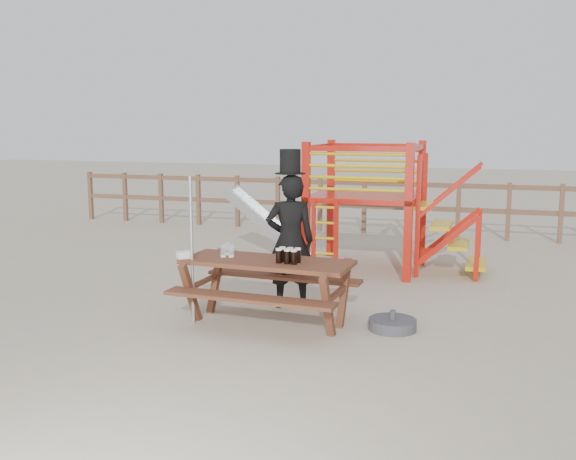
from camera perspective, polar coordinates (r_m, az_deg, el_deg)
The scene contains 10 objects.
ground at distance 7.51m, azimuth -0.09°, elevation -8.94°, with size 60.00×60.00×0.00m, color #B3A68B.
back_fence at distance 14.05m, azimuth 8.79°, elevation 2.58°, with size 15.09×0.09×1.20m.
playground_fort at distance 10.65m, azimuth 6.54°, elevation 2.34°, with size 4.71×1.84×2.10m.
picnic_table at distance 7.65m, azimuth -1.86°, elevation -4.78°, with size 2.07×1.48×0.78m.
man_with_hat at distance 8.27m, azimuth 0.19°, elevation -0.66°, with size 0.75×0.65×2.05m.
metal_pole at distance 7.65m, azimuth -8.55°, elevation -1.86°, with size 0.04×0.04×1.77m, color #B2B2B7.
parasol_base at distance 7.62m, azimuth 9.27°, elevation -8.27°, with size 0.56×0.56×0.24m.
paper_bag at distance 7.79m, azimuth -9.17°, elevation -2.18°, with size 0.18×0.14×0.08m, color white.
stout_pints at distance 7.41m, azimuth 0.04°, elevation -2.28°, with size 0.27×0.19×0.17m.
empty_glasses at distance 7.81m, azimuth -5.42°, elevation -1.85°, with size 0.17×0.21×0.15m.
Camera 1 is at (2.21, -6.78, 2.35)m, focal length 40.00 mm.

